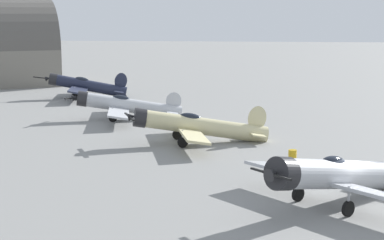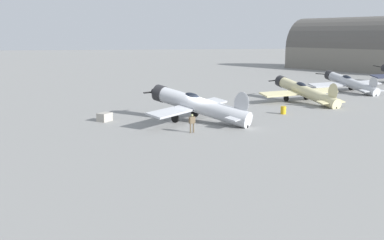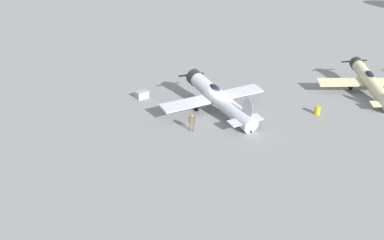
{
  "view_description": "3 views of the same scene",
  "coord_description": "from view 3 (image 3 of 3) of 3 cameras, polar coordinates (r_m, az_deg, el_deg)",
  "views": [
    {
      "loc": [
        4.08,
        33.75,
        9.99
      ],
      "look_at": [
        10.24,
        -16.11,
        1.6
      ],
      "focal_mm": 59.62,
      "sensor_mm": 36.0,
      "label": 1
    },
    {
      "loc": [
        -39.69,
        8.22,
        8.18
      ],
      "look_at": [
        -4.44,
        1.7,
        1.1
      ],
      "focal_mm": 40.73,
      "sensor_mm": 36.0,
      "label": 2
    },
    {
      "loc": [
        -37.57,
        -7.13,
        16.7
      ],
      "look_at": [
        -4.44,
        1.7,
        1.1
      ],
      "focal_mm": 39.42,
      "sensor_mm": 36.0,
      "label": 3
    }
  ],
  "objects": [
    {
      "name": "ground_plane",
      "position": [
        41.72,
        3.83,
        0.82
      ],
      "size": [
        400.0,
        400.0,
        0.0
      ],
      "primitive_type": "plane",
      "color": "gray"
    },
    {
      "name": "ground_crew_mechanic",
      "position": [
        37.71,
        -0.0,
        -0.18
      ],
      "size": [
        0.34,
        0.6,
        1.61
      ],
      "rotation": [
        0.0,
        0.0,
        3.44
      ],
      "color": "brown",
      "rests_on": "ground_plane"
    },
    {
      "name": "airplane_foreground",
      "position": [
        41.5,
        3.5,
        3.07
      ],
      "size": [
        9.96,
        9.95,
        3.37
      ],
      "rotation": [
        0.0,
        0.0,
        7.07
      ],
      "color": "#B7BABF",
      "rests_on": "ground_plane"
    },
    {
      "name": "airplane_mid_apron",
      "position": [
        50.28,
        23.01,
        4.72
      ],
      "size": [
        11.43,
        11.12,
        3.12
      ],
      "rotation": [
        0.0,
        0.0,
        6.56
      ],
      "color": "beige",
      "rests_on": "ground_plane"
    },
    {
      "name": "equipment_crate",
      "position": [
        45.75,
        -6.8,
        3.42
      ],
      "size": [
        1.59,
        1.55,
        0.8
      ],
      "rotation": [
        0.0,
        0.0,
        2.45
      ],
      "color": "#9E998E",
      "rests_on": "ground_plane"
    },
    {
      "name": "fuel_drum",
      "position": [
        43.28,
        16.61,
        1.29
      ],
      "size": [
        0.6,
        0.6,
        0.83
      ],
      "color": "gold",
      "rests_on": "ground_plane"
    }
  ]
}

